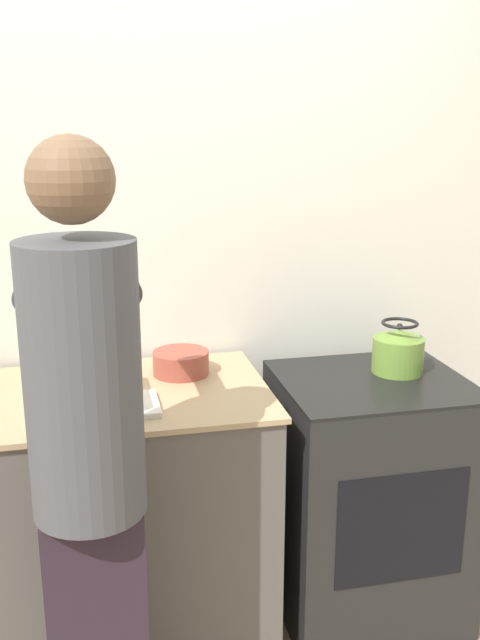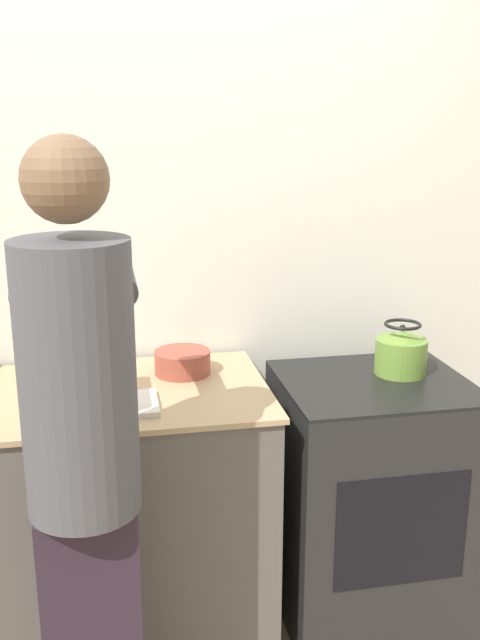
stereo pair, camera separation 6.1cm
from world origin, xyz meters
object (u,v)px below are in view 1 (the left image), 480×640
oven (367,496)px  person (88,457)px  cutting_board (96,408)px  knife (93,406)px  kettle (398,351)px

oven → person: (-0.99, -0.52, 0.52)m
cutting_board → knife: bearing=-145.7°
person → kettle: person is taller
oven → kettle: (0.12, 0.06, 0.54)m
knife → person: bearing=-80.1°
knife → kettle: 1.10m
cutting_board → oven: bearing=6.6°
oven → knife: knife is taller
cutting_board → knife: 0.02m
oven → kettle: 0.55m
oven → cutting_board: bearing=-173.4°
person → knife: (0.02, 0.40, -0.02)m
cutting_board → kettle: bearing=8.9°
person → knife: 0.40m
oven → kettle: bearing=26.3°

